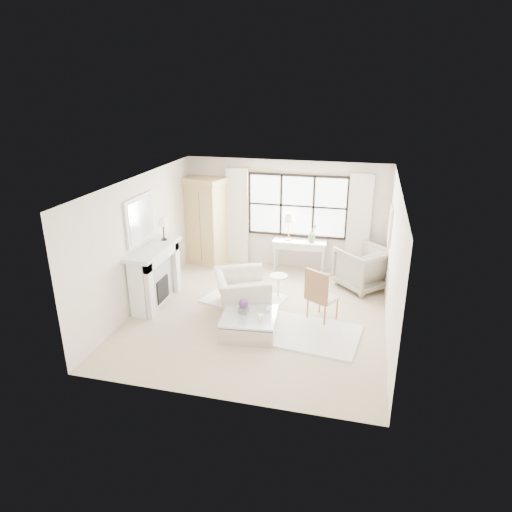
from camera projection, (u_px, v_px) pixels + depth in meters
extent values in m
plane|color=#C7B394|center=(259.00, 314.00, 9.29)|extent=(5.50, 5.50, 0.00)
plane|color=white|center=(259.00, 183.00, 8.33)|extent=(5.50, 5.50, 0.00)
plane|color=beige|center=(285.00, 215.00, 11.30)|extent=(5.00, 0.00, 5.00)
plane|color=white|center=(212.00, 318.00, 6.31)|extent=(5.00, 0.00, 5.00)
plane|color=silver|center=(141.00, 242.00, 9.37)|extent=(0.00, 5.50, 5.50)
plane|color=white|center=(393.00, 263.00, 8.24)|extent=(0.00, 5.50, 5.50)
cube|color=white|center=(297.00, 206.00, 11.13)|extent=(2.40, 0.02, 1.50)
cylinder|color=#B98F40|center=(298.00, 171.00, 10.77)|extent=(3.30, 0.04, 0.04)
cube|color=beige|center=(238.00, 217.00, 11.53)|extent=(0.55, 0.10, 2.47)
cube|color=beige|center=(359.00, 225.00, 10.85)|extent=(0.55, 0.10, 2.47)
cube|color=silver|center=(153.00, 277.00, 9.60)|extent=(0.34, 1.50, 1.18)
cube|color=#B9B9C0|center=(161.00, 280.00, 9.58)|extent=(0.03, 1.22, 0.97)
cube|color=black|center=(162.00, 289.00, 9.65)|extent=(0.06, 0.52, 0.50)
cube|color=silver|center=(153.00, 249.00, 9.36)|extent=(0.58, 1.66, 0.08)
cube|color=silver|center=(140.00, 219.00, 9.19)|extent=(0.05, 1.15, 0.95)
cube|color=silver|center=(142.00, 219.00, 9.19)|extent=(0.02, 1.00, 0.80)
cube|color=silver|center=(390.00, 226.00, 9.72)|extent=(0.04, 0.62, 0.82)
cube|color=beige|center=(389.00, 226.00, 9.73)|extent=(0.01, 0.52, 0.72)
cylinder|color=black|center=(164.00, 239.00, 9.75)|extent=(0.12, 0.12, 0.03)
cylinder|color=black|center=(164.00, 232.00, 9.69)|extent=(0.03, 0.03, 0.30)
cone|color=beige|center=(163.00, 221.00, 9.61)|extent=(0.22, 0.22, 0.18)
cube|color=tan|center=(205.00, 224.00, 11.61)|extent=(1.13, 0.87, 2.10)
cube|color=tan|center=(203.00, 180.00, 11.21)|extent=(1.28, 1.00, 0.14)
cube|color=silver|center=(300.00, 245.00, 11.18)|extent=(1.25, 0.45, 0.14)
cube|color=silver|center=(300.00, 242.00, 11.15)|extent=(1.31, 0.49, 0.06)
cylinder|color=#A7853A|center=(288.00, 239.00, 11.19)|extent=(0.14, 0.14, 0.03)
cylinder|color=#A7853A|center=(289.00, 230.00, 11.11)|extent=(0.02, 0.02, 0.46)
cone|color=beige|center=(289.00, 217.00, 10.99)|extent=(0.28, 0.28, 0.22)
imported|color=#5B734C|center=(313.00, 232.00, 10.98)|extent=(0.34, 0.33, 0.48)
cylinder|color=white|center=(278.00, 296.00, 10.04)|extent=(0.26, 0.26, 0.03)
cylinder|color=white|center=(278.00, 286.00, 9.96)|extent=(0.06, 0.06, 0.44)
cylinder|color=white|center=(278.00, 276.00, 9.87)|extent=(0.40, 0.40, 0.03)
cube|color=white|center=(244.00, 299.00, 9.90)|extent=(1.85, 1.50, 0.03)
cube|color=white|center=(311.00, 334.00, 8.51)|extent=(1.90, 1.52, 0.03)
imported|color=beige|center=(242.00, 292.00, 9.35)|extent=(1.44, 1.51, 0.78)
imported|color=gray|center=(363.00, 268.00, 10.35)|extent=(1.47, 1.47, 0.96)
cube|color=beige|center=(323.00, 298.00, 8.93)|extent=(0.65, 0.64, 0.07)
cube|color=#9C6C41|center=(316.00, 287.00, 8.66)|extent=(0.44, 0.29, 0.60)
cube|color=silver|center=(249.00, 325.00, 8.53)|extent=(1.09, 1.09, 0.32)
cube|color=silver|center=(249.00, 316.00, 8.46)|extent=(1.09, 1.09, 0.04)
cube|color=slate|center=(243.00, 310.00, 8.51)|extent=(0.18, 0.18, 0.12)
sphere|color=#67327D|center=(243.00, 303.00, 8.46)|extent=(0.17, 0.17, 0.17)
cylinder|color=white|center=(261.00, 317.00, 8.24)|extent=(0.10, 0.10, 0.12)
imported|color=silver|center=(268.00, 308.00, 8.56)|extent=(0.15, 0.15, 0.14)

